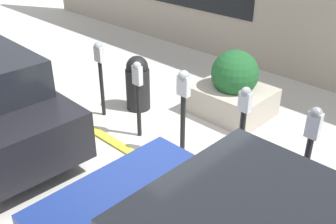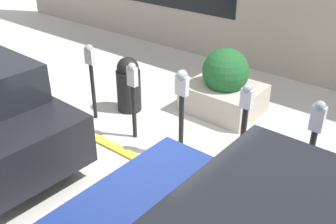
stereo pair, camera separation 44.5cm
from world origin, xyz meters
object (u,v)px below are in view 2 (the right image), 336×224
(parking_meter_fourth, at_px, (133,89))
(parking_meter_farthest, at_px, (91,68))
(parking_meter_middle, at_px, (182,98))
(trash_bin, at_px, (129,84))
(parking_meter_nearest, at_px, (312,144))
(parking_meter_second, at_px, (244,123))
(planter_box, at_px, (224,87))

(parking_meter_fourth, bearing_deg, parking_meter_farthest, -1.77)
(parking_meter_middle, xyz_separation_m, trash_bin, (1.70, -0.61, -0.46))
(parking_meter_farthest, height_order, trash_bin, parking_meter_farthest)
(parking_meter_middle, relative_size, parking_meter_fourth, 1.08)
(parking_meter_nearest, relative_size, trash_bin, 1.49)
(parking_meter_middle, bearing_deg, parking_meter_farthest, 0.78)
(parking_meter_nearest, bearing_deg, trash_bin, -9.57)
(parking_meter_farthest, bearing_deg, parking_meter_middle, -179.22)
(parking_meter_nearest, xyz_separation_m, parking_meter_second, (0.92, -0.01, -0.05))
(parking_meter_nearest, height_order, parking_meter_second, parking_meter_nearest)
(parking_meter_middle, relative_size, trash_bin, 1.37)
(planter_box, relative_size, trash_bin, 1.27)
(parking_meter_farthest, xyz_separation_m, planter_box, (-1.70, -1.71, -0.48))
(parking_meter_fourth, distance_m, planter_box, 1.91)
(parking_meter_middle, bearing_deg, parking_meter_second, -179.80)
(parking_meter_farthest, height_order, planter_box, parking_meter_farthest)
(parking_meter_middle, distance_m, planter_box, 1.78)
(parking_meter_second, xyz_separation_m, planter_box, (1.31, -1.68, -0.45))
(parking_meter_nearest, distance_m, parking_meter_second, 0.92)
(planter_box, bearing_deg, parking_meter_fourth, 69.13)
(parking_meter_fourth, bearing_deg, parking_meter_second, -178.20)
(parking_meter_middle, bearing_deg, trash_bin, -19.76)
(parking_meter_second, bearing_deg, parking_meter_nearest, 179.41)
(parking_meter_second, xyz_separation_m, parking_meter_middle, (1.04, 0.00, 0.04))
(parking_meter_fourth, relative_size, planter_box, 1.00)
(parking_meter_farthest, distance_m, planter_box, 2.46)
(parking_meter_nearest, xyz_separation_m, parking_meter_fourth, (2.90, 0.05, -0.11))
(parking_meter_fourth, height_order, trash_bin, parking_meter_fourth)
(planter_box, xyz_separation_m, trash_bin, (1.43, 1.08, 0.03))
(parking_meter_nearest, xyz_separation_m, parking_meter_farthest, (3.93, 0.02, -0.02))
(parking_meter_second, relative_size, parking_meter_middle, 1.05)
(planter_box, bearing_deg, parking_meter_nearest, 142.79)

